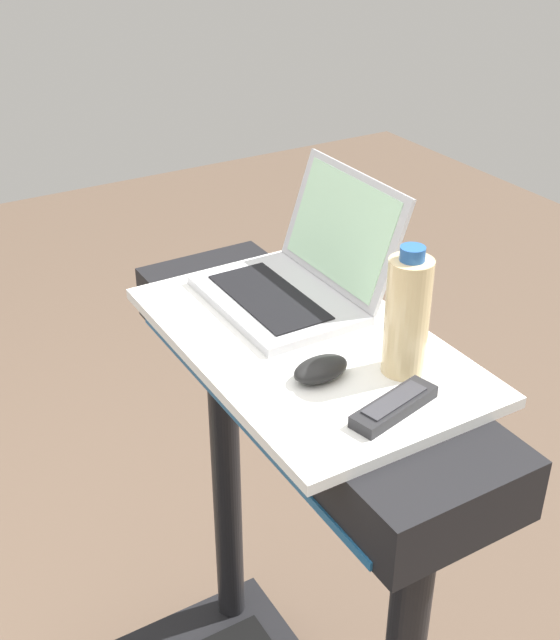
# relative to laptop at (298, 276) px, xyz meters

# --- Properties ---
(desk_board) EXTENTS (0.67, 0.41, 0.02)m
(desk_board) POSITION_rel_laptop_xyz_m (0.13, -0.07, -0.06)
(desk_board) COLOR white
(desk_board) RESTS_ON treadmill_base
(laptop) EXTENTS (0.32, 0.30, 0.23)m
(laptop) POSITION_rel_laptop_xyz_m (0.00, 0.00, 0.00)
(laptop) COLOR #B7B7BC
(laptop) RESTS_ON desk_board
(computer_mouse) EXTENTS (0.07, 0.10, 0.03)m
(computer_mouse) POSITION_rel_laptop_xyz_m (0.25, -0.11, -0.03)
(computer_mouse) COLOR black
(computer_mouse) RESTS_ON desk_board
(water_bottle) EXTENTS (0.07, 0.07, 0.22)m
(water_bottle) POSITION_rel_laptop_xyz_m (0.30, 0.02, 0.06)
(water_bottle) COLOR beige
(water_bottle) RESTS_ON desk_board
(tv_remote) EXTENTS (0.08, 0.17, 0.02)m
(tv_remote) POSITION_rel_laptop_xyz_m (0.39, -0.07, -0.04)
(tv_remote) COLOR #232326
(tv_remote) RESTS_ON desk_board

